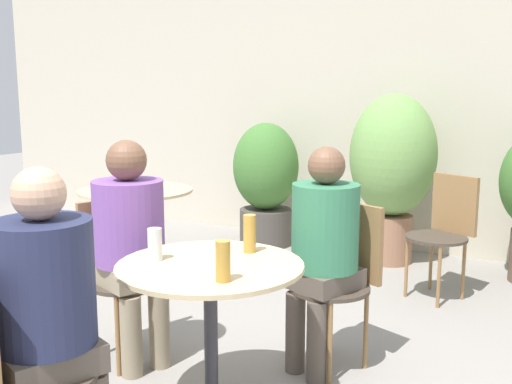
# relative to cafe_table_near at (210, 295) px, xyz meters

# --- Properties ---
(storefront_wall) EXTENTS (10.00, 0.06, 3.00)m
(storefront_wall) POSITION_rel_cafe_table_near_xyz_m (-0.05, 3.23, 0.94)
(storefront_wall) COLOR beige
(storefront_wall) RESTS_ON ground_plane
(cafe_table_near) EXTENTS (0.80, 0.80, 0.70)m
(cafe_table_near) POSITION_rel_cafe_table_near_xyz_m (0.00, 0.00, 0.00)
(cafe_table_near) COLOR #2D2D33
(cafe_table_near) RESTS_ON ground_plane
(cafe_table_far) EXTENTS (0.84, 0.84, 0.70)m
(cafe_table_far) POSITION_rel_cafe_table_near_xyz_m (-1.55, 1.33, 0.01)
(cafe_table_far) COLOR #2D2D33
(cafe_table_far) RESTS_ON ground_plane
(bistro_chair_0) EXTENTS (0.44, 0.46, 0.85)m
(bistro_chair_0) POSITION_rel_cafe_table_near_xyz_m (0.29, 0.79, -0.05)
(bistro_chair_0) COLOR #42382D
(bistro_chair_0) RESTS_ON ground_plane
(bistro_chair_1) EXTENTS (0.46, 0.44, 0.85)m
(bistro_chair_1) POSITION_rel_cafe_table_near_xyz_m (-0.79, 0.29, -0.05)
(bistro_chair_1) COLOR #42382D
(bistro_chair_1) RESTS_ON ground_plane
(bistro_chair_2) EXTENTS (0.44, 0.46, 0.85)m
(bistro_chair_2) POSITION_rel_cafe_table_near_xyz_m (-0.29, -0.79, -0.05)
(bistro_chair_2) COLOR #42382D
(bistro_chair_2) RESTS_ON ground_plane
(bistro_chair_4) EXTENTS (0.45, 0.47, 0.85)m
(bistro_chair_4) POSITION_rel_cafe_table_near_xyz_m (0.54, 2.12, -0.05)
(bistro_chair_4) COLOR #42382D
(bistro_chair_4) RESTS_ON ground_plane
(seated_person_0) EXTENTS (0.38, 0.40, 1.16)m
(seated_person_0) POSITION_rel_cafe_table_near_xyz_m (0.24, 0.65, 0.12)
(seated_person_0) COLOR brown
(seated_person_0) RESTS_ON ground_plane
(seated_person_1) EXTENTS (0.43, 0.41, 1.19)m
(seated_person_1) POSITION_rel_cafe_table_near_xyz_m (-0.65, 0.24, 0.13)
(seated_person_1) COLOR gray
(seated_person_1) RESTS_ON ground_plane
(seated_person_2) EXTENTS (0.39, 0.41, 1.18)m
(seated_person_2) POSITION_rel_cafe_table_near_xyz_m (-0.24, -0.65, 0.13)
(seated_person_2) COLOR brown
(seated_person_2) RESTS_ON ground_plane
(beer_glass_0) EXTENTS (0.06, 0.06, 0.14)m
(beer_glass_0) POSITION_rel_cafe_table_near_xyz_m (-0.24, -0.07, 0.21)
(beer_glass_0) COLOR silver
(beer_glass_0) RESTS_ON cafe_table_near
(beer_glass_1) EXTENTS (0.06, 0.06, 0.16)m
(beer_glass_1) POSITION_rel_cafe_table_near_xyz_m (0.18, -0.17, 0.22)
(beer_glass_1) COLOR #B28433
(beer_glass_1) RESTS_ON cafe_table_near
(beer_glass_2) EXTENTS (0.06, 0.06, 0.17)m
(beer_glass_2) POSITION_rel_cafe_table_near_xyz_m (0.06, 0.24, 0.23)
(beer_glass_2) COLOR #B28433
(beer_glass_2) RESTS_ON cafe_table_near
(potted_plant_0) EXTENTS (0.61, 0.61, 1.14)m
(potted_plant_0) POSITION_rel_cafe_table_near_xyz_m (-1.22, 2.76, 0.05)
(potted_plant_0) COLOR #47423D
(potted_plant_0) RESTS_ON ground_plane
(potted_plant_1) EXTENTS (0.71, 0.71, 1.40)m
(potted_plant_1) POSITION_rel_cafe_table_near_xyz_m (-0.04, 2.76, 0.27)
(potted_plant_1) COLOR #93664C
(potted_plant_1) RESTS_ON ground_plane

